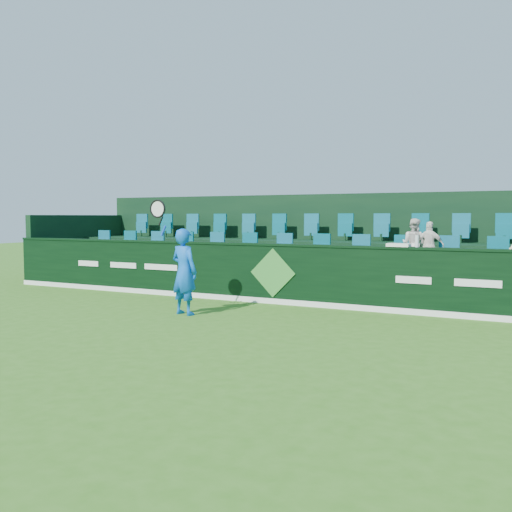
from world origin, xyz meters
The scene contains 12 objects.
ground centered at (0.00, 0.00, 0.00)m, with size 60.00×60.00×0.00m, color #356F1A.
sponsor_hoarding centered at (0.00, 4.00, 0.67)m, with size 16.00×0.25×1.35m.
stand_tier_front centered at (0.00, 5.10, 0.40)m, with size 16.00×2.00×0.80m, color black.
stand_tier_back centered at (0.00, 7.00, 0.65)m, with size 16.00×1.80×1.30m, color black.
stand_rear centered at (0.00, 7.44, 1.22)m, with size 16.00×4.10×2.60m.
seat_row_front centered at (0.00, 5.50, 1.10)m, with size 13.50×0.50×0.60m, color #115E73.
seat_row_back centered at (0.00, 7.30, 1.60)m, with size 13.50×0.50×0.60m, color #115E73.
tennis_player centered at (-0.97, 1.83, 0.88)m, with size 1.16×0.53×2.37m.
spectator_left centered at (2.83, 5.12, 1.36)m, with size 0.54×0.42×1.12m, color silver.
spectator_middle centered at (3.17, 5.12, 1.33)m, with size 0.62×0.26×1.05m, color white.
towel centered at (2.77, 4.00, 1.38)m, with size 0.45×0.29×0.07m, color white.
drinks_bottle centered at (3.13, 4.00, 1.47)m, with size 0.08×0.08×0.24m, color silver.
Camera 1 is at (5.53, -7.52, 1.96)m, focal length 40.00 mm.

